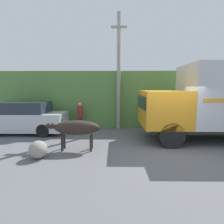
{
  "coord_description": "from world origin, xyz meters",
  "views": [
    {
      "loc": [
        -2.26,
        -6.75,
        2.42
      ],
      "look_at": [
        -2.35,
        0.62,
        1.43
      ],
      "focal_mm": 28.0,
      "sensor_mm": 36.0,
      "label": 1
    }
  ],
  "objects_px": {
    "cargo_truck": "(220,101)",
    "pedestrian_on_hill": "(80,115)",
    "brown_cow": "(76,128)",
    "parked_suv": "(23,118)",
    "roadside_rock": "(38,150)",
    "utility_pole": "(119,71)"
  },
  "relations": [
    {
      "from": "brown_cow",
      "to": "roadside_rock",
      "type": "relative_size",
      "value": 3.4
    },
    {
      "from": "parked_suv",
      "to": "pedestrian_on_hill",
      "type": "distance_m",
      "value": 3.08
    },
    {
      "from": "cargo_truck",
      "to": "pedestrian_on_hill",
      "type": "relative_size",
      "value": 4.07
    },
    {
      "from": "cargo_truck",
      "to": "utility_pole",
      "type": "distance_m",
      "value": 5.33
    },
    {
      "from": "brown_cow",
      "to": "parked_suv",
      "type": "distance_m",
      "value": 4.31
    },
    {
      "from": "cargo_truck",
      "to": "brown_cow",
      "type": "xyz_separation_m",
      "value": [
        -6.34,
        -1.37,
        -0.99
      ]
    },
    {
      "from": "pedestrian_on_hill",
      "to": "utility_pole",
      "type": "relative_size",
      "value": 0.24
    },
    {
      "from": "brown_cow",
      "to": "utility_pole",
      "type": "relative_size",
      "value": 0.32
    },
    {
      "from": "utility_pole",
      "to": "brown_cow",
      "type": "bearing_deg",
      "value": -116.08
    },
    {
      "from": "brown_cow",
      "to": "pedestrian_on_hill",
      "type": "relative_size",
      "value": 1.31
    },
    {
      "from": "cargo_truck",
      "to": "pedestrian_on_hill",
      "type": "distance_m",
      "value": 7.23
    },
    {
      "from": "brown_cow",
      "to": "pedestrian_on_hill",
      "type": "height_order",
      "value": "pedestrian_on_hill"
    },
    {
      "from": "parked_suv",
      "to": "brown_cow",
      "type": "bearing_deg",
      "value": -33.41
    },
    {
      "from": "roadside_rock",
      "to": "parked_suv",
      "type": "bearing_deg",
      "value": 123.85
    },
    {
      "from": "brown_cow",
      "to": "parked_suv",
      "type": "relative_size",
      "value": 0.46
    },
    {
      "from": "cargo_truck",
      "to": "roadside_rock",
      "type": "xyz_separation_m",
      "value": [
        -7.48,
        -2.22,
        -1.56
      ]
    },
    {
      "from": "pedestrian_on_hill",
      "to": "utility_pole",
      "type": "bearing_deg",
      "value": 174.47
    },
    {
      "from": "cargo_truck",
      "to": "brown_cow",
      "type": "bearing_deg",
      "value": -166.2
    },
    {
      "from": "brown_cow",
      "to": "pedestrian_on_hill",
      "type": "xyz_separation_m",
      "value": [
        -0.5,
        3.46,
        0.01
      ]
    },
    {
      "from": "cargo_truck",
      "to": "pedestrian_on_hill",
      "type": "bearing_deg",
      "value": 164.61
    },
    {
      "from": "brown_cow",
      "to": "utility_pole",
      "type": "bearing_deg",
      "value": 74.79
    },
    {
      "from": "brown_cow",
      "to": "roadside_rock",
      "type": "height_order",
      "value": "brown_cow"
    }
  ]
}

